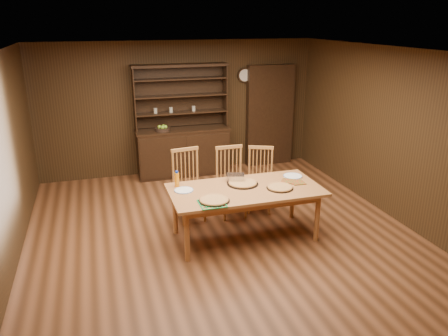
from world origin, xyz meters
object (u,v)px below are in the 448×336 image
object	(u,v)px
china_hutch	(183,146)
dining_table	(245,193)
juice_bottle	(177,179)
chair_left	(188,182)
chair_center	(231,179)
chair_right	(260,177)

from	to	relation	value
china_hutch	dining_table	world-z (taller)	china_hutch
juice_bottle	china_hutch	bearing A→B (deg)	76.59
china_hutch	chair_left	size ratio (longest dim) A/B	1.94
chair_left	chair_center	xyz separation A→B (m)	(0.68, -0.05, -0.01)
dining_table	chair_right	bearing A→B (deg)	57.15
chair_right	juice_bottle	size ratio (longest dim) A/B	4.52
china_hutch	chair_left	xyz separation A→B (m)	(-0.34, -2.03, 0.00)
chair_center	chair_right	bearing A→B (deg)	6.90
dining_table	chair_center	size ratio (longest dim) A/B	1.90
dining_table	juice_bottle	distance (m)	0.98
chair_right	dining_table	bearing A→B (deg)	-99.79
chair_left	chair_center	world-z (taller)	chair_left
china_hutch	dining_table	size ratio (longest dim) A/B	1.03
chair_left	juice_bottle	xyz separation A→B (m)	(-0.26, -0.52, 0.26)
china_hutch	chair_left	bearing A→B (deg)	-99.61
chair_center	juice_bottle	bearing A→B (deg)	-153.31
chair_left	dining_table	bearing A→B (deg)	-61.84
chair_left	juice_bottle	distance (m)	0.64
dining_table	chair_left	distance (m)	1.08
chair_left	juice_bottle	world-z (taller)	chair_left
chair_right	chair_center	bearing A→B (deg)	-150.21
chair_left	chair_center	size ratio (longest dim) A/B	1.01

